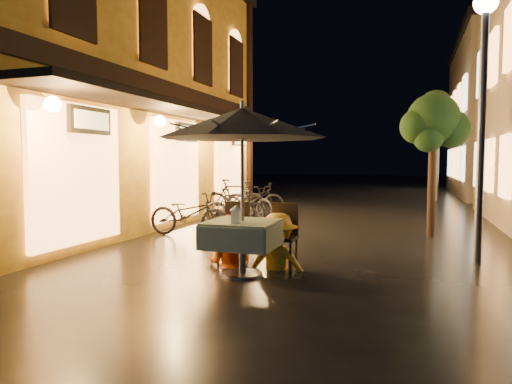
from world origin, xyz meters
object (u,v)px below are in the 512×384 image
(patio_umbrella, at_px, (242,123))
(table_lantern, at_px, (236,213))
(cafe_table, at_px, (242,234))
(streetlamp_near, at_px, (483,77))
(person_yellow, at_px, (278,214))
(person_orange, at_px, (230,216))
(bicycle_0, at_px, (189,214))

(patio_umbrella, height_order, table_lantern, patio_umbrella)
(cafe_table, bearing_deg, table_lantern, -90.00)
(streetlamp_near, bearing_deg, person_yellow, -155.55)
(person_yellow, bearing_deg, cafe_table, 60.03)
(cafe_table, relative_size, person_orange, 0.64)
(patio_umbrella, xyz_separation_m, person_orange, (-0.42, 0.56, -1.38))
(streetlamp_near, height_order, cafe_table, streetlamp_near)
(table_lantern, relative_size, person_yellow, 0.15)
(table_lantern, bearing_deg, streetlamp_near, 33.47)
(person_yellow, bearing_deg, patio_umbrella, 60.03)
(cafe_table, distance_m, person_yellow, 0.73)
(person_yellow, bearing_deg, person_orange, 3.63)
(bicycle_0, bearing_deg, streetlamp_near, -99.05)
(person_yellow, height_order, bicycle_0, person_yellow)
(person_orange, height_order, bicycle_0, person_orange)
(bicycle_0, bearing_deg, person_orange, -140.37)
(cafe_table, height_order, person_orange, person_orange)
(streetlamp_near, distance_m, patio_umbrella, 3.87)
(person_orange, bearing_deg, bicycle_0, -52.87)
(person_orange, relative_size, bicycle_0, 0.84)
(streetlamp_near, bearing_deg, patio_umbrella, -149.65)
(person_orange, bearing_deg, cafe_table, 124.37)
(patio_umbrella, xyz_separation_m, table_lantern, (0.00, -0.25, -1.23))
(streetlamp_near, height_order, person_yellow, streetlamp_near)
(streetlamp_near, relative_size, table_lantern, 16.92)
(table_lantern, relative_size, person_orange, 0.16)
(cafe_table, xyz_separation_m, person_yellow, (0.36, 0.59, 0.23))
(cafe_table, distance_m, person_orange, 0.72)
(patio_umbrella, distance_m, person_yellow, 1.50)
(table_lantern, distance_m, person_yellow, 0.92)
(person_orange, relative_size, person_yellow, 0.94)
(streetlamp_near, xyz_separation_m, person_yellow, (-2.91, -1.32, -2.10))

